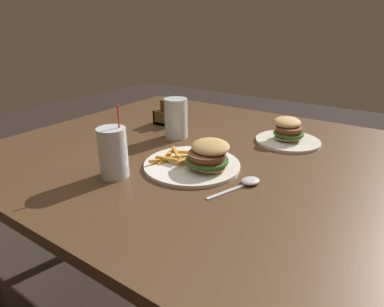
{
  "coord_description": "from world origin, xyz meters",
  "views": [
    {
      "loc": [
        0.38,
        -0.86,
        1.13
      ],
      "look_at": [
        -0.11,
        -0.13,
        0.77
      ],
      "focal_mm": 30.0,
      "sensor_mm": 36.0,
      "label": 1
    }
  ],
  "objects_px": {
    "meal_plate_near": "(199,160)",
    "meal_plate_far": "(288,135)",
    "juice_glass": "(113,154)",
    "condiment_caddy": "(167,116)",
    "spoon": "(248,182)",
    "beer_glass": "(176,119)"
  },
  "relations": [
    {
      "from": "meal_plate_near",
      "to": "meal_plate_far",
      "type": "height_order",
      "value": "meal_plate_near"
    },
    {
      "from": "juice_glass",
      "to": "condiment_caddy",
      "type": "xyz_separation_m",
      "value": [
        -0.19,
        0.47,
        -0.03
      ]
    },
    {
      "from": "meal_plate_near",
      "to": "juice_glass",
      "type": "relative_size",
      "value": 1.43
    },
    {
      "from": "spoon",
      "to": "meal_plate_far",
      "type": "bearing_deg",
      "value": 24.08
    },
    {
      "from": "beer_glass",
      "to": "juice_glass",
      "type": "height_order",
      "value": "juice_glass"
    },
    {
      "from": "beer_glass",
      "to": "meal_plate_near",
      "type": "bearing_deg",
      "value": -39.93
    },
    {
      "from": "beer_glass",
      "to": "juice_glass",
      "type": "distance_m",
      "value": 0.36
    },
    {
      "from": "condiment_caddy",
      "to": "spoon",
      "type": "bearing_deg",
      "value": -31.19
    },
    {
      "from": "meal_plate_near",
      "to": "condiment_caddy",
      "type": "bearing_deg",
      "value": 139.62
    },
    {
      "from": "condiment_caddy",
      "to": "meal_plate_far",
      "type": "bearing_deg",
      "value": 7.29
    },
    {
      "from": "meal_plate_near",
      "to": "spoon",
      "type": "relative_size",
      "value": 1.67
    },
    {
      "from": "juice_glass",
      "to": "meal_plate_far",
      "type": "height_order",
      "value": "juice_glass"
    },
    {
      "from": "meal_plate_near",
      "to": "condiment_caddy",
      "type": "height_order",
      "value": "condiment_caddy"
    },
    {
      "from": "juice_glass",
      "to": "meal_plate_far",
      "type": "relative_size",
      "value": 0.89
    },
    {
      "from": "spoon",
      "to": "condiment_caddy",
      "type": "bearing_deg",
      "value": 79.59
    },
    {
      "from": "meal_plate_far",
      "to": "condiment_caddy",
      "type": "height_order",
      "value": "condiment_caddy"
    },
    {
      "from": "spoon",
      "to": "condiment_caddy",
      "type": "height_order",
      "value": "condiment_caddy"
    },
    {
      "from": "beer_glass",
      "to": "spoon",
      "type": "distance_m",
      "value": 0.44
    },
    {
      "from": "juice_glass",
      "to": "spoon",
      "type": "xyz_separation_m",
      "value": [
        0.33,
        0.16,
        -0.06
      ]
    },
    {
      "from": "condiment_caddy",
      "to": "meal_plate_near",
      "type": "bearing_deg",
      "value": -40.38
    },
    {
      "from": "meal_plate_near",
      "to": "juice_glass",
      "type": "height_order",
      "value": "juice_glass"
    },
    {
      "from": "beer_glass",
      "to": "spoon",
      "type": "xyz_separation_m",
      "value": [
        0.39,
        -0.2,
        -0.06
      ]
    }
  ]
}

